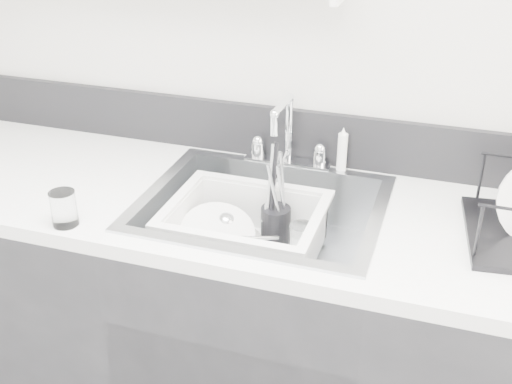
% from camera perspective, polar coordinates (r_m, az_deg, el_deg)
% --- Properties ---
extents(counter_run, '(3.20, 0.62, 0.92)m').
position_cam_1_polar(counter_run, '(1.97, 0.47, -12.87)').
color(counter_run, black).
rests_on(counter_run, ground).
extents(backsplash, '(3.20, 0.02, 0.16)m').
position_cam_1_polar(backsplash, '(1.93, 3.27, 5.11)').
color(backsplash, black).
rests_on(backsplash, counter_run).
extents(sink, '(0.64, 0.52, 0.20)m').
position_cam_1_polar(sink, '(1.75, 0.52, -3.63)').
color(sink, silver).
rests_on(sink, counter_run).
extents(faucet, '(0.26, 0.18, 0.23)m').
position_cam_1_polar(faucet, '(1.89, 2.83, 3.98)').
color(faucet, silver).
rests_on(faucet, counter_run).
extents(side_sprayer, '(0.03, 0.03, 0.14)m').
position_cam_1_polar(side_sprayer, '(1.86, 7.67, 3.71)').
color(side_sprayer, white).
rests_on(side_sprayer, counter_run).
extents(wash_tub, '(0.45, 0.38, 0.16)m').
position_cam_1_polar(wash_tub, '(1.74, -0.97, -3.67)').
color(wash_tub, white).
rests_on(wash_tub, sink).
extents(plate_stack, '(0.25, 0.25, 0.10)m').
position_cam_1_polar(plate_stack, '(1.78, -3.14, -4.42)').
color(plate_stack, white).
rests_on(plate_stack, wash_tub).
extents(utensil_cup, '(0.08, 0.08, 0.28)m').
position_cam_1_polar(utensil_cup, '(1.80, 1.75, -2.66)').
color(utensil_cup, black).
rests_on(utensil_cup, wash_tub).
extents(ladle, '(0.23, 0.25, 0.07)m').
position_cam_1_polar(ladle, '(1.77, -2.00, -4.27)').
color(ladle, silver).
rests_on(ladle, wash_tub).
extents(tumbler_in_tub, '(0.07, 0.07, 0.10)m').
position_cam_1_polar(tumbler_in_tub, '(1.75, 4.06, -4.34)').
color(tumbler_in_tub, white).
rests_on(tumbler_in_tub, wash_tub).
extents(tumbler_counter, '(0.08, 0.08, 0.09)m').
position_cam_1_polar(tumbler_counter, '(1.66, -16.71, -1.42)').
color(tumbler_counter, white).
rests_on(tumbler_counter, counter_run).
extents(bowl_small, '(0.13, 0.13, 0.04)m').
position_cam_1_polar(bowl_small, '(1.71, 3.00, -6.29)').
color(bowl_small, white).
rests_on(bowl_small, wash_tub).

